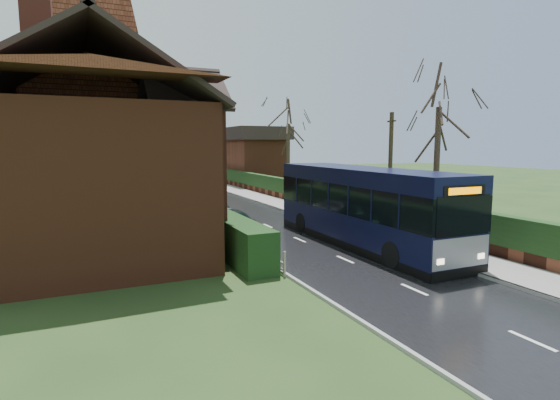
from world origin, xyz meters
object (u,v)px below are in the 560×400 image
car_silver (223,219)px  bus (363,207)px  telegraph_pole (390,173)px  brick_house (98,149)px  bus_stop_sign (366,203)px  car_green (233,226)px

car_silver → bus: bearing=-38.2°
telegraph_pole → brick_house: bearing=176.0°
bus → telegraph_pole: size_ratio=1.88×
telegraph_pole → bus: bearing=-141.1°
car_silver → bus_stop_sign: (6.00, -4.34, 1.06)m
car_green → telegraph_pole: (7.70, -2.02, 2.44)m
telegraph_pole → car_silver: bearing=161.8°
telegraph_pole → car_green: bearing=175.3°
bus → telegraph_pole: bearing=29.3°
brick_house → telegraph_pole: (13.53, -3.38, -1.24)m
brick_house → car_silver: 7.02m
bus → bus_stop_sign: bus is taller
bus → brick_house: bearing=156.6°
bus_stop_sign → car_silver: bearing=122.8°
car_green → telegraph_pole: size_ratio=0.77×
bus → telegraph_pole: (2.60, 1.44, 1.38)m
bus → bus_stop_sign: (1.00, 1.17, 0.00)m
car_silver → telegraph_pole: (7.60, -4.08, 2.44)m
car_silver → bus_stop_sign: bus_stop_sign is taller
brick_house → car_green: brick_house is taller
bus_stop_sign → telegraph_pole: 2.13m
bus_stop_sign → car_green: bearing=138.1°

